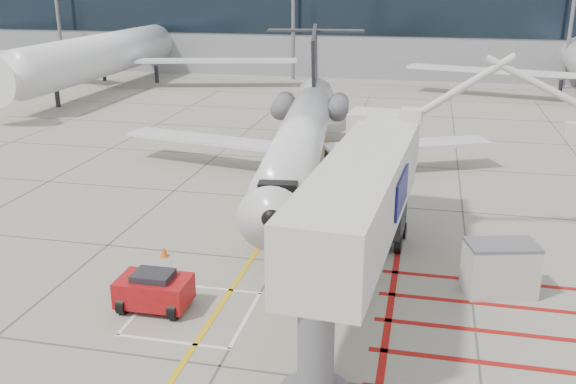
# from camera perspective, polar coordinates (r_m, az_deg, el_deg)

# --- Properties ---
(ground_plane) EXTENTS (260.00, 260.00, 0.00)m
(ground_plane) POSITION_cam_1_polar(r_m,az_deg,el_deg) (24.31, -3.10, -10.06)
(ground_plane) COLOR gray
(ground_plane) RESTS_ON ground
(regional_jet) EXTENTS (27.48, 33.04, 8.00)m
(regional_jet) POSITION_cam_1_polar(r_m,az_deg,el_deg) (35.67, 0.79, 6.26)
(regional_jet) COLOR silver
(regional_jet) RESTS_ON ground_plane
(jet_bridge) EXTENTS (9.91, 18.75, 7.27)m
(jet_bridge) POSITION_cam_1_polar(r_m,az_deg,el_deg) (23.31, 6.33, -1.63)
(jet_bridge) COLOR silver
(jet_bridge) RESTS_ON ground_plane
(pushback_tug) EXTENTS (2.63, 1.66, 1.53)m
(pushback_tug) POSITION_cam_1_polar(r_m,az_deg,el_deg) (24.28, -11.82, -8.47)
(pushback_tug) COLOR #A30F12
(pushback_tug) RESTS_ON ground_plane
(baggage_cart) EXTENTS (2.36, 1.91, 1.29)m
(baggage_cart) POSITION_cam_1_polar(r_m,az_deg,el_deg) (27.73, 0.78, -4.76)
(baggage_cart) COLOR #4F4F53
(baggage_cart) RESTS_ON ground_plane
(ground_power_unit) EXTENTS (2.91, 2.13, 2.07)m
(ground_power_unit) POSITION_cam_1_polar(r_m,az_deg,el_deg) (26.03, 18.33, -6.47)
(ground_power_unit) COLOR beige
(ground_power_unit) RESTS_ON ground_plane
(cone_nose) EXTENTS (0.34, 0.34, 0.47)m
(cone_nose) POSITION_cam_1_polar(r_m,az_deg,el_deg) (28.66, -10.95, -5.22)
(cone_nose) COLOR #E4550C
(cone_nose) RESTS_ON ground_plane
(cone_side) EXTENTS (0.33, 0.33, 0.45)m
(cone_side) POSITION_cam_1_polar(r_m,az_deg,el_deg) (30.31, -0.55, -3.51)
(cone_side) COLOR orange
(cone_side) RESTS_ON ground_plane
(terminal_building) EXTENTS (180.00, 28.00, 14.00)m
(terminal_building) POSITION_cam_1_polar(r_m,az_deg,el_deg) (90.71, 15.62, 15.09)
(terminal_building) COLOR gray
(terminal_building) RESTS_ON ground_plane
(terminal_glass_band) EXTENTS (180.00, 0.10, 6.00)m
(terminal_glass_band) POSITION_cam_1_polar(r_m,az_deg,el_deg) (76.65, 16.13, 15.25)
(terminal_glass_band) COLOR black
(terminal_glass_band) RESTS_ON ground_plane
(bg_aircraft_b) EXTENTS (39.33, 43.70, 13.11)m
(bg_aircraft_b) POSITION_cam_1_polar(r_m,az_deg,el_deg) (74.80, -14.94, 14.17)
(bg_aircraft_b) COLOR silver
(bg_aircraft_b) RESTS_ON ground_plane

